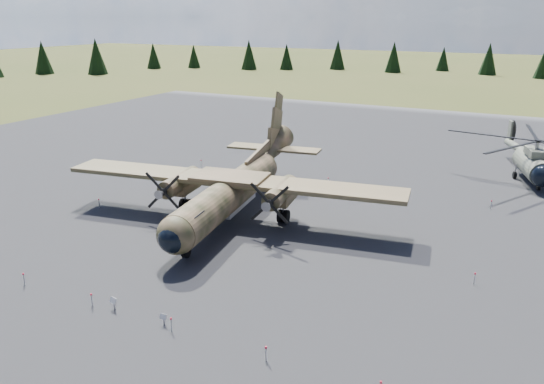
% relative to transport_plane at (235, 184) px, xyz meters
% --- Properties ---
extents(ground, '(500.00, 500.00, 0.00)m').
position_rel_transport_plane_xyz_m(ground, '(4.31, -4.22, -2.86)').
color(ground, brown).
rests_on(ground, ground).
extents(apron, '(120.00, 120.00, 0.04)m').
position_rel_transport_plane_xyz_m(apron, '(4.31, 5.78, -2.86)').
color(apron, '#56565B').
rests_on(apron, ground).
extents(transport_plane, '(30.19, 27.22, 9.94)m').
position_rel_transport_plane_xyz_m(transport_plane, '(0.00, 0.00, 0.00)').
color(transport_plane, '#35371E').
rests_on(transport_plane, ground).
extents(helicopter_near, '(23.14, 23.87, 4.74)m').
position_rel_transport_plane_xyz_m(helicopter_near, '(23.20, 22.70, 0.51)').
color(helicopter_near, slate).
rests_on(helicopter_near, ground).
extents(info_placard_left, '(0.55, 0.31, 0.81)m').
position_rel_transport_plane_xyz_m(info_placard_left, '(1.79, -17.42, -2.32)').
color(info_placard_left, gray).
rests_on(info_placard_left, ground).
extents(info_placard_right, '(0.45, 0.20, 0.70)m').
position_rel_transport_plane_xyz_m(info_placard_right, '(5.52, -17.41, -2.39)').
color(info_placard_right, gray).
rests_on(info_placard_right, ground).
extents(barrier_fence, '(33.12, 29.62, 0.85)m').
position_rel_transport_plane_xyz_m(barrier_fence, '(3.85, -4.30, -2.35)').
color(barrier_fence, silver).
rests_on(barrier_fence, ground).
extents(treeline, '(308.40, 305.91, 10.91)m').
position_rel_transport_plane_xyz_m(treeline, '(13.72, -3.17, 1.84)').
color(treeline, black).
rests_on(treeline, ground).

